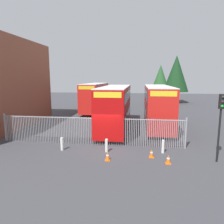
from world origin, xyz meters
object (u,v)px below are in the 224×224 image
bollard_near_left (62,144)px  traffic_light_kerbside (221,115)px  double_decker_bus_near_gate (157,105)px  double_decker_bus_behind_fence_left (116,106)px  double_decker_bus_behind_fence_right (95,96)px  bollard_center_front (107,145)px  traffic_cone_mid_forecourt (152,153)px  traffic_cone_by_gate (168,159)px  bollard_near_right (163,146)px  traffic_cone_near_kerb (108,156)px

bollard_near_left → traffic_light_kerbside: traffic_light_kerbside is taller
double_decker_bus_near_gate → double_decker_bus_behind_fence_left: 4.65m
traffic_light_kerbside → double_decker_bus_behind_fence_right: bearing=122.4°
bollard_near_left → bollard_center_front: (3.31, 0.07, 0.00)m
double_decker_bus_behind_fence_left → traffic_cone_mid_forecourt: (3.27, -7.38, -2.13)m
bollard_near_left → traffic_cone_by_gate: (7.42, -1.49, -0.19)m
bollard_near_right → bollard_near_left: bearing=-177.0°
traffic_cone_mid_forecourt → traffic_light_kerbside: bearing=-2.7°
bollard_near_right → double_decker_bus_behind_fence_left: bearing=122.7°
traffic_light_kerbside → traffic_cone_mid_forecourt: bearing=177.3°
bollard_center_front → double_decker_bus_behind_fence_right: bearing=104.5°
double_decker_bus_behind_fence_right → bollard_center_front: bearing=-75.5°
double_decker_bus_behind_fence_left → traffic_cone_mid_forecourt: double_decker_bus_behind_fence_left is taller
double_decker_bus_near_gate → bollard_center_front: size_ratio=11.38×
double_decker_bus_behind_fence_right → traffic_cone_by_gate: (8.75, -19.41, -2.13)m
bollard_near_right → traffic_light_kerbside: traffic_light_kerbside is taller
double_decker_bus_near_gate → traffic_cone_by_gate: 10.23m
double_decker_bus_behind_fence_left → bollard_center_front: bearing=-88.9°
double_decker_bus_behind_fence_left → traffic_cone_near_kerb: double_decker_bus_behind_fence_left is taller
bollard_near_right → traffic_cone_by_gate: bollard_near_right is taller
bollard_near_right → traffic_cone_mid_forecourt: bearing=-131.5°
bollard_near_right → traffic_cone_mid_forecourt: (-0.85, -0.96, -0.19)m
double_decker_bus_behind_fence_left → traffic_cone_by_gate: 9.56m
traffic_cone_by_gate → traffic_cone_near_kerb: size_ratio=1.00×
bollard_center_front → traffic_cone_mid_forecourt: size_ratio=1.61×
bollard_center_front → traffic_light_kerbside: size_ratio=0.22×
double_decker_bus_behind_fence_left → traffic_cone_by_gate: size_ratio=18.32×
traffic_cone_near_kerb → traffic_light_kerbside: bearing=5.8°
bollard_center_front → traffic_light_kerbside: traffic_light_kerbside is taller
double_decker_bus_near_gate → bollard_center_front: (-4.20, -8.44, -1.95)m
bollard_near_right → traffic_cone_mid_forecourt: 1.29m
double_decker_bus_near_gate → bollard_near_right: size_ratio=11.38×
double_decker_bus_near_gate → bollard_near_right: bearing=-91.4°
traffic_cone_by_gate → traffic_light_kerbside: size_ratio=0.14×
bollard_near_right → double_decker_bus_behind_fence_right: bearing=116.2°
bollard_near_left → traffic_cone_near_kerb: (3.62, -1.47, -0.19)m
bollard_near_right → traffic_light_kerbside: (3.22, -1.15, 2.51)m
traffic_cone_mid_forecourt → traffic_cone_near_kerb: same height
double_decker_bus_behind_fence_left → bollard_near_left: 7.76m
double_decker_bus_behind_fence_left → traffic_cone_mid_forecourt: size_ratio=18.32×
bollard_center_front → bollard_near_right: bearing=4.4°
traffic_cone_mid_forecourt → traffic_cone_near_kerb: (-2.83, -0.89, 0.00)m
bollard_near_left → traffic_light_kerbside: size_ratio=0.22×
bollard_near_right → traffic_cone_by_gate: 1.88m
double_decker_bus_behind_fence_left → bollard_near_left: (-3.18, -6.80, -1.95)m
bollard_center_front → traffic_cone_mid_forecourt: (3.14, -0.65, -0.19)m
double_decker_bus_behind_fence_right → traffic_light_kerbside: (11.84, -18.69, 0.56)m
bollard_near_left → bollard_near_right: bearing=3.0°
bollard_near_left → traffic_cone_by_gate: bollard_near_left is taller
double_decker_bus_near_gate → traffic_light_kerbside: size_ratio=2.51×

